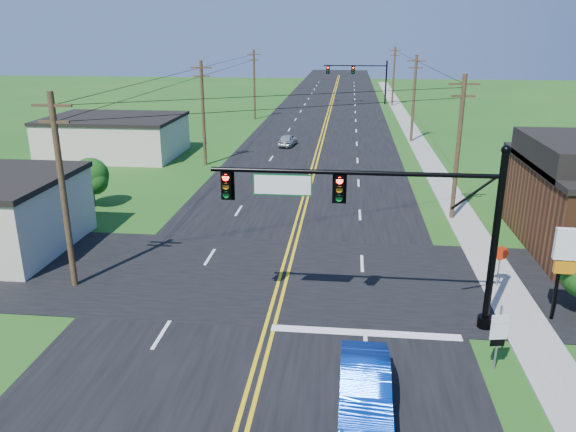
# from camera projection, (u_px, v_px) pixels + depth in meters

# --- Properties ---
(road_main) EXTENTS (16.00, 220.00, 0.04)m
(road_main) POSITION_uv_depth(u_px,v_px,m) (321.00, 136.00, 63.20)
(road_main) COLOR black
(road_main) RESTS_ON ground
(road_cross) EXTENTS (70.00, 10.00, 0.04)m
(road_cross) POSITION_uv_depth(u_px,v_px,m) (280.00, 276.00, 27.35)
(road_cross) COLOR black
(road_cross) RESTS_ON ground
(sidewalk) EXTENTS (2.00, 160.00, 0.08)m
(sidewalk) POSITION_uv_depth(u_px,v_px,m) (427.00, 157.00, 52.69)
(sidewalk) COLOR gray
(sidewalk) RESTS_ON ground
(signal_mast_main) EXTENTS (11.30, 0.60, 7.48)m
(signal_mast_main) POSITION_uv_depth(u_px,v_px,m) (379.00, 212.00, 21.65)
(signal_mast_main) COLOR black
(signal_mast_main) RESTS_ON ground
(signal_mast_far) EXTENTS (10.98, 0.60, 7.48)m
(signal_mast_far) POSITION_uv_depth(u_px,v_px,m) (359.00, 75.00, 89.62)
(signal_mast_far) COLOR black
(signal_mast_far) RESTS_ON ground
(cream_bldg_far) EXTENTS (12.20, 9.20, 3.70)m
(cream_bldg_far) POSITION_uv_depth(u_px,v_px,m) (115.00, 136.00, 53.23)
(cream_bldg_far) COLOR beige
(cream_bldg_far) RESTS_ON ground
(utility_pole_left_a) EXTENTS (1.80, 0.28, 9.00)m
(utility_pole_left_a) POSITION_uv_depth(u_px,v_px,m) (63.00, 189.00, 24.95)
(utility_pole_left_a) COLOR #382419
(utility_pole_left_a) RESTS_ON ground
(utility_pole_left_b) EXTENTS (1.80, 0.28, 9.00)m
(utility_pole_left_b) POSITION_uv_depth(u_px,v_px,m) (203.00, 111.00, 48.53)
(utility_pole_left_b) COLOR #382419
(utility_pole_left_b) RESTS_ON ground
(utility_pole_left_c) EXTENTS (1.80, 0.28, 9.00)m
(utility_pole_left_c) POSITION_uv_depth(u_px,v_px,m) (254.00, 83.00, 74.00)
(utility_pole_left_c) COLOR #382419
(utility_pole_left_c) RESTS_ON ground
(utility_pole_right_a) EXTENTS (1.80, 0.28, 9.00)m
(utility_pole_right_a) POSITION_uv_depth(u_px,v_px,m) (458.00, 145.00, 34.31)
(utility_pole_right_a) COLOR #382419
(utility_pole_right_a) RESTS_ON ground
(utility_pole_right_b) EXTENTS (1.80, 0.28, 9.00)m
(utility_pole_right_b) POSITION_uv_depth(u_px,v_px,m) (414.00, 97.00, 58.83)
(utility_pole_right_b) COLOR #382419
(utility_pole_right_b) RESTS_ON ground
(utility_pole_right_c) EXTENTS (1.80, 0.28, 9.00)m
(utility_pole_right_c) POSITION_uv_depth(u_px,v_px,m) (394.00, 75.00, 87.13)
(utility_pole_right_c) COLOR #382419
(utility_pole_right_c) RESTS_ON ground
(tree_right_back) EXTENTS (3.00, 3.00, 4.10)m
(tree_right_back) POSITION_uv_depth(u_px,v_px,m) (538.00, 167.00, 38.12)
(tree_right_back) COLOR #382419
(tree_right_back) RESTS_ON ground
(tree_left) EXTENTS (2.40, 2.40, 3.37)m
(tree_left) POSITION_uv_depth(u_px,v_px,m) (91.00, 176.00, 37.54)
(tree_left) COLOR #382419
(tree_left) RESTS_ON ground
(blue_car) EXTENTS (1.59, 4.55, 1.50)m
(blue_car) POSITION_uv_depth(u_px,v_px,m) (365.00, 388.00, 17.64)
(blue_car) COLOR #0732A5
(blue_car) RESTS_ON ground
(distant_car) EXTENTS (1.96, 3.73, 1.21)m
(distant_car) POSITION_uv_depth(u_px,v_px,m) (288.00, 140.00, 57.78)
(distant_car) COLOR #B3B3B8
(distant_car) RESTS_ON ground
(route_sign) EXTENTS (0.62, 0.16, 2.50)m
(route_sign) POSITION_uv_depth(u_px,v_px,m) (499.00, 333.00, 19.45)
(route_sign) COLOR slate
(route_sign) RESTS_ON ground
(stop_sign) EXTENTS (0.73, 0.16, 2.06)m
(stop_sign) POSITION_uv_depth(u_px,v_px,m) (500.00, 257.00, 25.83)
(stop_sign) COLOR slate
(stop_sign) RESTS_ON ground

